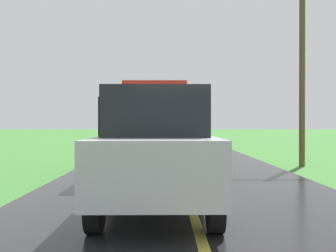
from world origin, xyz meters
The scene contains 4 objects.
banana_truck_near centered at (-0.76, 12.41, 1.47)m, with size 2.38×5.82×2.80m.
banana_truck_far centered at (-0.77, 27.88, 1.47)m, with size 2.38×5.81×2.80m.
utility_pole_roadside centered at (4.33, 13.49, 4.05)m, with size 2.44×0.20×7.40m.
following_car centered at (-0.56, 6.23, 1.07)m, with size 1.74×4.10×1.92m.
Camera 1 is at (-0.44, 0.04, 1.48)m, focal length 41.69 mm.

